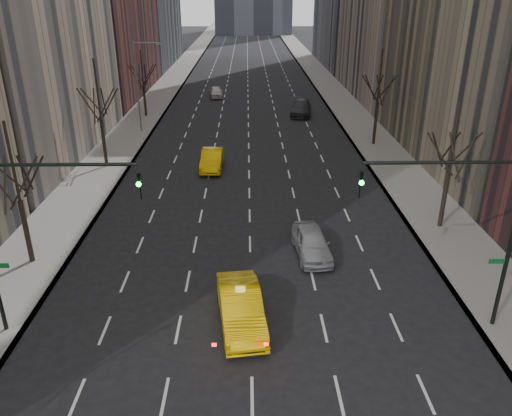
{
  "coord_description": "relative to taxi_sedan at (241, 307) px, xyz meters",
  "views": [
    {
      "loc": [
        -0.1,
        -6.11,
        13.93
      ],
      "look_at": [
        0.31,
        17.38,
        3.5
      ],
      "focal_mm": 35.0,
      "sensor_mm": 36.0,
      "label": 1
    }
  ],
  "objects": [
    {
      "name": "sidewalk_left",
      "position": [
        -11.8,
        57.59,
        -0.78
      ],
      "size": [
        4.5,
        320.0,
        0.15
      ],
      "primitive_type": "cube",
      "color": "slate",
      "rests_on": "ground"
    },
    {
      "name": "sidewalk_right",
      "position": [
        12.7,
        57.59,
        -0.78
      ],
      "size": [
        4.5,
        320.0,
        0.15
      ],
      "primitive_type": "cube",
      "color": "slate",
      "rests_on": "ground"
    },
    {
      "name": "tree_lw_b",
      "position": [
        -11.55,
        5.59,
        2.86
      ],
      "size": [
        3.36,
        3.5,
        7.82
      ],
      "color": "black",
      "rests_on": "ground"
    },
    {
      "name": "tree_lw_c",
      "position": [
        -11.55,
        21.59,
        3.18
      ],
      "size": [
        3.36,
        3.5,
        8.74
      ],
      "color": "black",
      "rests_on": "ground"
    },
    {
      "name": "tree_lw_d",
      "position": [
        -11.55,
        39.59,
        2.71
      ],
      "size": [
        3.36,
        3.5,
        7.36
      ],
      "color": "black",
      "rests_on": "ground"
    },
    {
      "name": "tree_rw_b",
      "position": [
        12.45,
        9.59,
        2.86
      ],
      "size": [
        3.36,
        3.5,
        7.82
      ],
      "color": "black",
      "rests_on": "ground"
    },
    {
      "name": "tree_rw_c",
      "position": [
        12.45,
        27.59,
        3.18
      ],
      "size": [
        3.36,
        3.5,
        8.74
      ],
      "color": "black",
      "rests_on": "ground"
    },
    {
      "name": "traffic_mast_left",
      "position": [
        -8.65,
        -0.41,
        4.63
      ],
      "size": [
        6.69,
        0.39,
        8.0
      ],
      "color": "black",
      "rests_on": "ground"
    },
    {
      "name": "traffic_mast_right",
      "position": [
        9.56,
        -0.41,
        4.63
      ],
      "size": [
        6.69,
        0.39,
        8.0
      ],
      "color": "black",
      "rests_on": "ground"
    },
    {
      "name": "streetlight_far",
      "position": [
        -10.38,
        32.59,
        4.76
      ],
      "size": [
        2.83,
        0.22,
        9.0
      ],
      "color": "slate",
      "rests_on": "ground"
    },
    {
      "name": "taxi_sedan",
      "position": [
        0.0,
        0.0,
        0.0
      ],
      "size": [
        2.47,
        5.38,
        1.71
      ],
      "primitive_type": "imported",
      "rotation": [
        0.0,
        0.0,
        0.13
      ],
      "color": "#F6BF05",
      "rests_on": "ground"
    },
    {
      "name": "silver_sedan_ahead",
      "position": [
        3.92,
        6.26,
        -0.08
      ],
      "size": [
        2.2,
        4.67,
        1.54
      ],
      "primitive_type": "imported",
      "rotation": [
        0.0,
        0.0,
        0.08
      ],
      "color": "#999BA0",
      "rests_on": "ground"
    },
    {
      "name": "far_taxi",
      "position": [
        -2.62,
        21.09,
        -0.06
      ],
      "size": [
        1.79,
        4.87,
        1.59
      ],
      "primitive_type": "imported",
      "rotation": [
        0.0,
        0.0,
        -0.02
      ],
      "color": "#FFC105",
      "rests_on": "ground"
    },
    {
      "name": "far_suv_grey",
      "position": [
        6.71,
        40.11,
        -0.02
      ],
      "size": [
        3.1,
        6.02,
        1.67
      ],
      "primitive_type": "imported",
      "rotation": [
        0.0,
        0.0,
        -0.14
      ],
      "color": "#292A2E",
      "rests_on": "ground"
    },
    {
      "name": "far_car_white",
      "position": [
        -3.92,
        50.68,
        -0.13
      ],
      "size": [
        2.17,
        4.41,
        1.45
      ],
      "primitive_type": "imported",
      "rotation": [
        0.0,
        0.0,
        0.11
      ],
      "color": "silver",
      "rests_on": "ground"
    }
  ]
}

